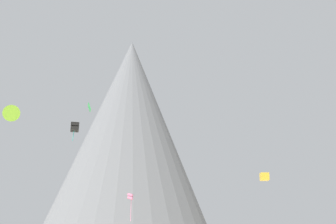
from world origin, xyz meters
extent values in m
cone|color=slate|center=(3.52, 83.60, 31.03)|extent=(55.44, 55.44, 62.06)
cone|color=slate|center=(10.36, 88.05, 20.26)|extent=(26.38, 26.38, 40.51)
cone|color=slate|center=(6.85, 80.58, 13.51)|extent=(40.64, 40.64, 27.01)
cube|color=pink|center=(0.92, 52.51, 14.80)|extent=(1.11, 1.07, 0.57)
cube|color=pink|center=(0.92, 52.51, 15.30)|extent=(1.11, 1.07, 0.57)
cylinder|color=pink|center=(1.09, 52.51, 12.73)|extent=(0.15, 0.57, 3.74)
cube|color=green|center=(-7.06, 33.19, 23.78)|extent=(0.45, 1.02, 1.16)
cone|color=#8CD133|center=(-17.81, 37.64, 23.74)|extent=(2.45, 0.77, 2.43)
cube|color=gold|center=(14.58, 26.14, 13.35)|extent=(1.17, 1.19, 0.51)
cube|color=gold|center=(14.58, 26.14, 13.81)|extent=(1.17, 1.19, 0.51)
cube|color=black|center=(-9.12, 45.87, 24.53)|extent=(1.37, 1.40, 0.66)
cube|color=black|center=(-9.12, 45.87, 25.23)|extent=(1.37, 1.40, 0.66)
cylinder|color=teal|center=(-9.26, 45.87, 23.39)|extent=(0.17, 0.25, 1.68)
camera|label=1|loc=(-7.31, -25.65, 2.03)|focal=48.54mm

